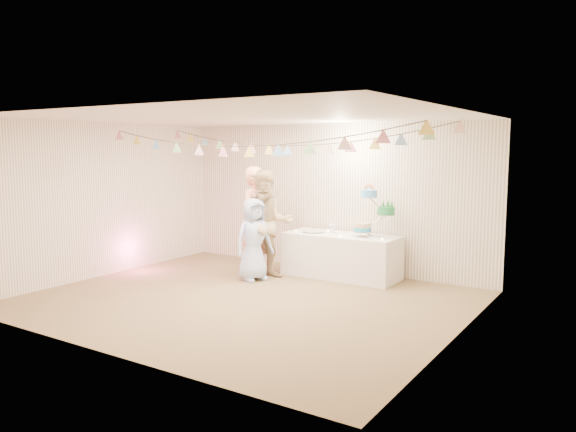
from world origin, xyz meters
The scene contains 23 objects.
floor centered at (0.00, 0.00, 0.00)m, with size 6.00×6.00×0.00m, color brown.
ceiling centered at (0.00, 0.00, 2.60)m, with size 6.00×6.00×0.00m, color beige.
back_wall centered at (0.00, 2.50, 1.30)m, with size 6.00×6.00×0.00m, color white.
front_wall centered at (0.00, -2.50, 1.30)m, with size 6.00×6.00×0.00m, color white.
left_wall centered at (-3.00, 0.00, 1.30)m, with size 5.00×5.00×0.00m, color white.
right_wall centered at (3.00, 0.00, 1.30)m, with size 5.00×5.00×0.00m, color white.
table centered at (0.48, 2.03, 0.36)m, with size 1.95×0.78×0.73m, color white.
cake_stand centered at (1.03, 2.08, 1.15)m, with size 0.71×0.42×0.79m, color silver, non-canonical shape.
cake_bottom centered at (0.88, 2.02, 0.84)m, with size 0.31×0.31×0.15m, color #2B91CA, non-canonical shape.
cake_middle centered at (1.21, 2.17, 1.11)m, with size 0.27×0.27×0.22m, color #1C8040, non-canonical shape.
cake_top_tier centered at (0.97, 2.05, 1.38)m, with size 0.25×0.25×0.19m, color #51AFFF, non-canonical shape.
platter centered at (-0.03, 1.98, 0.76)m, with size 0.37×0.37×0.02m, color white.
posy centered at (0.28, 2.08, 0.83)m, with size 0.14×0.14×0.16m, color white, non-canonical shape.
person_adult_a centered at (-0.80, 1.39, 0.93)m, with size 0.68×0.45×1.86m, color #FBA283.
person_adult_b centered at (-0.53, 1.30, 0.91)m, with size 0.88×0.69×1.81m, color tan.
person_child centered at (-0.63, 1.06, 0.68)m, with size 0.66×0.43×1.36m, color #B4CBFF.
bunting_back centered at (0.00, 1.10, 2.35)m, with size 5.60×1.10×0.40m, color pink, non-canonical shape.
bunting_front centered at (0.00, -0.20, 2.32)m, with size 5.60×0.90×0.36m, color #72A5E5, non-canonical shape.
tealight_0 centered at (-0.32, 1.88, 0.74)m, with size 0.04×0.04×0.03m, color #FFD88C.
tealight_1 centered at (0.13, 2.21, 0.74)m, with size 0.04×0.04×0.03m, color #FFD88C.
tealight_2 centered at (0.58, 1.81, 0.74)m, with size 0.04×0.04×0.03m, color #FFD88C.
tealight_3 centered at (0.83, 2.25, 0.74)m, with size 0.04×0.04×0.03m, color #FFD88C.
tealight_4 centered at (1.30, 1.85, 0.74)m, with size 0.04×0.04×0.03m, color #FFD88C.
Camera 1 is at (4.76, -6.30, 2.19)m, focal length 35.00 mm.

